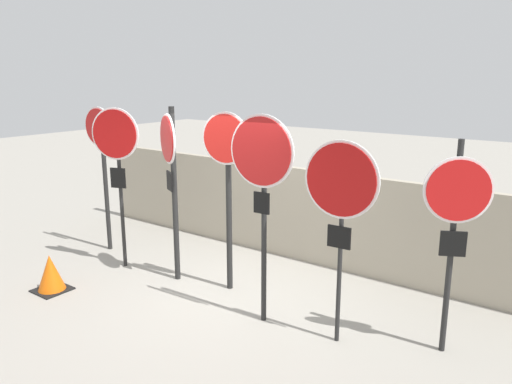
{
  "coord_description": "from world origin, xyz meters",
  "views": [
    {
      "loc": [
        4.19,
        -5.01,
        3.04
      ],
      "look_at": [
        0.52,
        0.0,
        1.57
      ],
      "focal_mm": 35.0,
      "sensor_mm": 36.0,
      "label": 1
    }
  ],
  "objects_px": {
    "stop_sign_5": "(341,193)",
    "stop_sign_1": "(116,149)",
    "stop_sign_2": "(171,165)",
    "traffic_cone_0": "(51,273)",
    "stop_sign_3": "(227,167)",
    "stop_sign_6": "(456,211)",
    "stop_sign_0": "(101,150)",
    "stop_sign_4": "(262,171)"
  },
  "relations": [
    {
      "from": "stop_sign_1",
      "to": "stop_sign_2",
      "type": "height_order",
      "value": "stop_sign_2"
    },
    {
      "from": "stop_sign_1",
      "to": "stop_sign_6",
      "type": "bearing_deg",
      "value": -14.72
    },
    {
      "from": "stop_sign_0",
      "to": "stop_sign_6",
      "type": "height_order",
      "value": "stop_sign_0"
    },
    {
      "from": "stop_sign_0",
      "to": "stop_sign_6",
      "type": "xyz_separation_m",
      "value": [
        5.8,
        0.08,
        -0.14
      ]
    },
    {
      "from": "stop_sign_6",
      "to": "stop_sign_5",
      "type": "bearing_deg",
      "value": 178.22
    },
    {
      "from": "stop_sign_2",
      "to": "stop_sign_6",
      "type": "xyz_separation_m",
      "value": [
        3.89,
        0.31,
        -0.12
      ]
    },
    {
      "from": "stop_sign_3",
      "to": "stop_sign_5",
      "type": "xyz_separation_m",
      "value": [
        1.94,
        -0.41,
        -0.01
      ]
    },
    {
      "from": "stop_sign_4",
      "to": "stop_sign_2",
      "type": "bearing_deg",
      "value": 168.01
    },
    {
      "from": "stop_sign_5",
      "to": "stop_sign_6",
      "type": "height_order",
      "value": "stop_sign_6"
    },
    {
      "from": "stop_sign_2",
      "to": "stop_sign_3",
      "type": "relative_size",
      "value": 1.02
    },
    {
      "from": "stop_sign_1",
      "to": "stop_sign_3",
      "type": "distance_m",
      "value": 1.94
    },
    {
      "from": "stop_sign_0",
      "to": "stop_sign_1",
      "type": "relative_size",
      "value": 0.98
    },
    {
      "from": "stop_sign_4",
      "to": "stop_sign_3",
      "type": "bearing_deg",
      "value": 149.41
    },
    {
      "from": "stop_sign_3",
      "to": "stop_sign_1",
      "type": "bearing_deg",
      "value": -179.02
    },
    {
      "from": "stop_sign_2",
      "to": "stop_sign_5",
      "type": "height_order",
      "value": "stop_sign_2"
    },
    {
      "from": "traffic_cone_0",
      "to": "stop_sign_6",
      "type": "bearing_deg",
      "value": 18.21
    },
    {
      "from": "stop_sign_0",
      "to": "traffic_cone_0",
      "type": "relative_size",
      "value": 4.68
    },
    {
      "from": "stop_sign_4",
      "to": "stop_sign_1",
      "type": "bearing_deg",
      "value": 174.0
    },
    {
      "from": "stop_sign_0",
      "to": "stop_sign_1",
      "type": "bearing_deg",
      "value": -24.42
    },
    {
      "from": "stop_sign_2",
      "to": "stop_sign_1",
      "type": "bearing_deg",
      "value": -143.31
    },
    {
      "from": "stop_sign_2",
      "to": "traffic_cone_0",
      "type": "relative_size",
      "value": 4.84
    },
    {
      "from": "stop_sign_5",
      "to": "stop_sign_1",
      "type": "bearing_deg",
      "value": 176.07
    },
    {
      "from": "stop_sign_0",
      "to": "stop_sign_5",
      "type": "relative_size",
      "value": 1.06
    },
    {
      "from": "stop_sign_3",
      "to": "traffic_cone_0",
      "type": "height_order",
      "value": "stop_sign_3"
    },
    {
      "from": "traffic_cone_0",
      "to": "stop_sign_3",
      "type": "bearing_deg",
      "value": 37.45
    },
    {
      "from": "traffic_cone_0",
      "to": "stop_sign_4",
      "type": "bearing_deg",
      "value": 19.26
    },
    {
      "from": "stop_sign_3",
      "to": "stop_sign_5",
      "type": "height_order",
      "value": "stop_sign_3"
    },
    {
      "from": "stop_sign_5",
      "to": "stop_sign_0",
      "type": "bearing_deg",
      "value": 171.8
    },
    {
      "from": "stop_sign_3",
      "to": "stop_sign_4",
      "type": "xyz_separation_m",
      "value": [
        0.95,
        -0.51,
        0.14
      ]
    },
    {
      "from": "stop_sign_4",
      "to": "stop_sign_5",
      "type": "distance_m",
      "value": 1.0
    },
    {
      "from": "stop_sign_0",
      "to": "stop_sign_5",
      "type": "height_order",
      "value": "stop_sign_0"
    },
    {
      "from": "stop_sign_3",
      "to": "stop_sign_6",
      "type": "bearing_deg",
      "value": -6.95
    },
    {
      "from": "stop_sign_3",
      "to": "stop_sign_6",
      "type": "relative_size",
      "value": 1.07
    },
    {
      "from": "stop_sign_0",
      "to": "traffic_cone_0",
      "type": "height_order",
      "value": "stop_sign_0"
    },
    {
      "from": "stop_sign_5",
      "to": "stop_sign_6",
      "type": "xyz_separation_m",
      "value": [
        1.07,
        0.52,
        -0.14
      ]
    },
    {
      "from": "stop_sign_6",
      "to": "traffic_cone_0",
      "type": "bearing_deg",
      "value": 170.6
    },
    {
      "from": "stop_sign_2",
      "to": "traffic_cone_0",
      "type": "distance_m",
      "value": 2.31
    },
    {
      "from": "stop_sign_3",
      "to": "traffic_cone_0",
      "type": "relative_size",
      "value": 4.76
    },
    {
      "from": "stop_sign_5",
      "to": "stop_sign_4",
      "type": "bearing_deg",
      "value": -177.28
    },
    {
      "from": "traffic_cone_0",
      "to": "stop_sign_1",
      "type": "bearing_deg",
      "value": 84.93
    },
    {
      "from": "stop_sign_0",
      "to": "stop_sign_3",
      "type": "relative_size",
      "value": 0.98
    },
    {
      "from": "stop_sign_6",
      "to": "stop_sign_3",
      "type": "bearing_deg",
      "value": 154.46
    }
  ]
}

